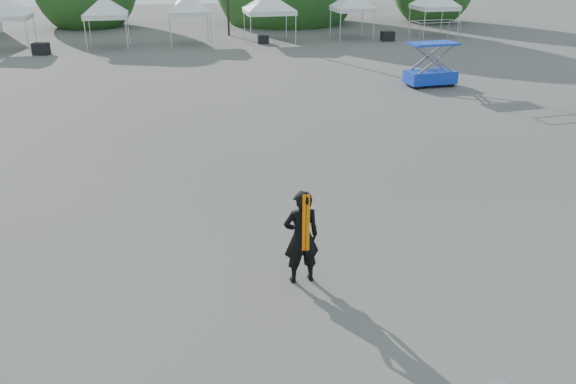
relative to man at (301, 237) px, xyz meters
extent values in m
plane|color=#474442|center=(-0.38, 2.87, -0.99)|extent=(120.00, 120.00, 0.00)
cylinder|color=#382314|center=(-8.38, 42.87, 0.15)|extent=(0.36, 0.36, 2.27)
cylinder|color=#382314|center=(8.62, 41.87, 0.41)|extent=(0.36, 0.36, 2.80)
cylinder|color=#382314|center=(21.62, 39.87, 0.06)|extent=(0.36, 0.36, 2.10)
cylinder|color=silver|center=(-10.80, 29.93, 0.01)|extent=(0.06, 0.06, 2.00)
cylinder|color=silver|center=(-10.80, 32.55, 0.01)|extent=(0.06, 0.06, 2.00)
cube|color=silver|center=(-12.10, 31.24, 1.09)|extent=(2.81, 2.81, 0.30)
cylinder|color=silver|center=(-7.19, 29.46, 0.01)|extent=(0.06, 0.06, 2.00)
cylinder|color=silver|center=(-4.65, 29.46, 0.01)|extent=(0.06, 0.06, 2.00)
cylinder|color=silver|center=(-7.19, 32.00, 0.01)|extent=(0.06, 0.06, 2.00)
cylinder|color=silver|center=(-4.65, 32.00, 0.01)|extent=(0.06, 0.06, 2.00)
cube|color=silver|center=(-5.92, 30.73, 1.09)|extent=(2.75, 2.75, 0.30)
cylinder|color=silver|center=(-1.83, 29.98, 0.01)|extent=(0.06, 0.06, 2.00)
cylinder|color=silver|center=(0.86, 29.98, 0.01)|extent=(0.06, 0.06, 2.00)
cylinder|color=silver|center=(-1.83, 32.67, 0.01)|extent=(0.06, 0.06, 2.00)
cylinder|color=silver|center=(0.86, 32.67, 0.01)|extent=(0.06, 0.06, 2.00)
cube|color=silver|center=(-0.49, 31.32, 1.09)|extent=(2.89, 2.89, 0.30)
cylinder|color=silver|center=(3.50, 29.46, 0.01)|extent=(0.06, 0.06, 2.00)
cylinder|color=silver|center=(6.63, 29.46, 0.01)|extent=(0.06, 0.06, 2.00)
cylinder|color=silver|center=(3.50, 32.58, 0.01)|extent=(0.06, 0.06, 2.00)
cylinder|color=silver|center=(6.63, 32.58, 0.01)|extent=(0.06, 0.06, 2.00)
cube|color=silver|center=(5.07, 31.02, 1.09)|extent=(3.33, 3.33, 0.30)
cylinder|color=silver|center=(10.04, 30.14, 0.01)|extent=(0.06, 0.06, 2.00)
cylinder|color=silver|center=(12.57, 30.14, 0.01)|extent=(0.06, 0.06, 2.00)
cylinder|color=silver|center=(10.04, 32.67, 0.01)|extent=(0.06, 0.06, 2.00)
cylinder|color=silver|center=(12.57, 32.67, 0.01)|extent=(0.06, 0.06, 2.00)
cube|color=silver|center=(11.30, 31.41, 1.09)|extent=(2.72, 2.72, 0.30)
cylinder|color=silver|center=(16.39, 29.97, 0.01)|extent=(0.06, 0.06, 2.00)
cylinder|color=silver|center=(19.10, 29.97, 0.01)|extent=(0.06, 0.06, 2.00)
cylinder|color=silver|center=(16.39, 32.68, 0.01)|extent=(0.06, 0.06, 2.00)
cylinder|color=silver|center=(19.10, 32.68, 0.01)|extent=(0.06, 0.06, 2.00)
cube|color=silver|center=(17.74, 31.33, 1.09)|extent=(2.92, 2.92, 0.30)
imported|color=black|center=(0.00, 0.00, 0.00)|extent=(0.74, 0.50, 1.97)
cube|color=orange|center=(0.00, -0.20, 0.39)|extent=(0.16, 0.03, 1.18)
cube|color=#0E28B9|center=(10.15, 15.64, -0.54)|extent=(2.44, 1.35, 0.59)
cube|color=#0E28B9|center=(10.15, 15.64, 1.03)|extent=(2.34, 1.30, 0.10)
cylinder|color=black|center=(9.31, 15.08, -0.81)|extent=(0.36, 0.17, 0.35)
cylinder|color=black|center=(11.07, 15.22, -0.81)|extent=(0.36, 0.17, 0.35)
cylinder|color=black|center=(9.23, 16.07, -0.81)|extent=(0.36, 0.17, 0.35)
cylinder|color=black|center=(11.00, 16.20, -0.81)|extent=(0.36, 0.17, 0.35)
cube|color=black|center=(-9.90, 28.88, -0.63)|extent=(1.07, 0.92, 0.72)
cube|color=black|center=(4.50, 30.38, -0.69)|extent=(0.81, 0.65, 0.60)
cube|color=black|center=(13.48, 29.68, -0.64)|extent=(0.88, 0.69, 0.68)
camera|label=1|loc=(-2.29, -9.40, 5.17)|focal=35.00mm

